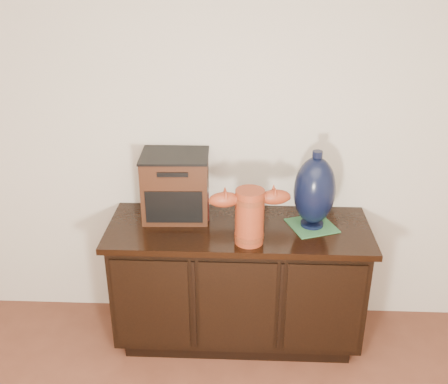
{
  "coord_description": "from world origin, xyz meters",
  "views": [
    {
      "loc": [
        0.03,
        -0.33,
        2.15
      ],
      "look_at": [
        -0.08,
        2.18,
        0.99
      ],
      "focal_mm": 42.0,
      "sensor_mm": 36.0,
      "label": 1
    }
  ],
  "objects_px": {
    "sideboard": "(238,282)",
    "lamp_base": "(315,191)",
    "tv_radio": "(176,186)",
    "terracotta_vessel": "(250,213)",
    "spray_can": "(203,204)"
  },
  "relations": [
    {
      "from": "sideboard",
      "to": "terracotta_vessel",
      "type": "xyz_separation_m",
      "value": [
        0.06,
        -0.16,
        0.54
      ]
    },
    {
      "from": "sideboard",
      "to": "terracotta_vessel",
      "type": "height_order",
      "value": "terracotta_vessel"
    },
    {
      "from": "terracotta_vessel",
      "to": "lamp_base",
      "type": "xyz_separation_m",
      "value": [
        0.35,
        0.19,
        0.05
      ]
    },
    {
      "from": "terracotta_vessel",
      "to": "tv_radio",
      "type": "bearing_deg",
      "value": 136.04
    },
    {
      "from": "sideboard",
      "to": "spray_can",
      "type": "height_order",
      "value": "spray_can"
    },
    {
      "from": "lamp_base",
      "to": "spray_can",
      "type": "bearing_deg",
      "value": 175.22
    },
    {
      "from": "tv_radio",
      "to": "lamp_base",
      "type": "relative_size",
      "value": 0.88
    },
    {
      "from": "terracotta_vessel",
      "to": "spray_can",
      "type": "bearing_deg",
      "value": 128.22
    },
    {
      "from": "tv_radio",
      "to": "spray_can",
      "type": "relative_size",
      "value": 1.92
    },
    {
      "from": "tv_radio",
      "to": "terracotta_vessel",
      "type": "bearing_deg",
      "value": -37.18
    },
    {
      "from": "tv_radio",
      "to": "spray_can",
      "type": "distance_m",
      "value": 0.19
    },
    {
      "from": "spray_can",
      "to": "tv_radio",
      "type": "bearing_deg",
      "value": 162.19
    },
    {
      "from": "tv_radio",
      "to": "lamp_base",
      "type": "bearing_deg",
      "value": -9.84
    },
    {
      "from": "sideboard",
      "to": "lamp_base",
      "type": "height_order",
      "value": "lamp_base"
    },
    {
      "from": "terracotta_vessel",
      "to": "lamp_base",
      "type": "distance_m",
      "value": 0.4
    }
  ]
}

